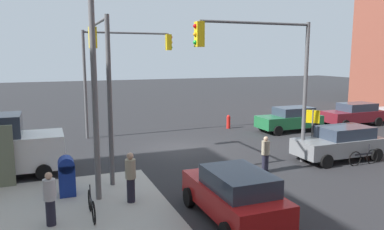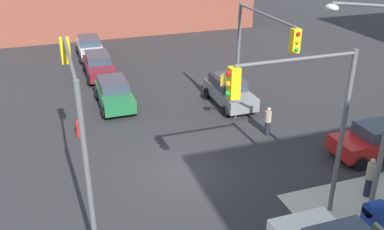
# 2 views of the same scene
# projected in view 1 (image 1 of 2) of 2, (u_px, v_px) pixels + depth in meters

# --- Properties ---
(ground_plane) EXTENTS (120.00, 120.00, 0.00)m
(ground_plane) POSITION_uv_depth(u_px,v_px,m) (181.00, 148.00, 20.39)
(ground_plane) COLOR #28282B
(traffic_signal_nw_corner) EXTENTS (5.70, 0.36, 6.50)m
(traffic_signal_nw_corner) POSITION_uv_depth(u_px,v_px,m) (266.00, 64.00, 16.38)
(traffic_signal_nw_corner) COLOR #59595B
(traffic_signal_nw_corner) RESTS_ON ground
(traffic_signal_se_corner) EXTENTS (5.64, 0.36, 6.50)m
(traffic_signal_se_corner) POSITION_uv_depth(u_px,v_px,m) (120.00, 62.00, 22.96)
(traffic_signal_se_corner) COLOR #59595B
(traffic_signal_se_corner) RESTS_ON ground
(traffic_signal_ne_corner) EXTENTS (0.36, 4.73, 6.50)m
(traffic_signal_ne_corner) POSITION_uv_depth(u_px,v_px,m) (102.00, 66.00, 15.54)
(traffic_signal_ne_corner) COLOR #59595B
(traffic_signal_ne_corner) RESTS_ON ground
(street_lamp_corner) EXTENTS (1.86, 2.17, 8.00)m
(street_lamp_corner) POSITION_uv_depth(u_px,v_px,m) (99.00, 64.00, 12.80)
(street_lamp_corner) COLOR slate
(street_lamp_corner) RESTS_ON ground
(warning_sign_two_way) EXTENTS (0.48, 0.48, 2.40)m
(warning_sign_two_way) POSITION_uv_depth(u_px,v_px,m) (312.00, 125.00, 18.38)
(warning_sign_two_way) COLOR #4C4C4C
(warning_sign_two_way) RESTS_ON ground
(mailbox_blue) EXTENTS (0.56, 0.64, 1.43)m
(mailbox_blue) POSITION_uv_depth(u_px,v_px,m) (67.00, 175.00, 13.44)
(mailbox_blue) COLOR navy
(mailbox_blue) RESTS_ON ground
(fire_hydrant) EXTENTS (0.26, 0.26, 0.94)m
(fire_hydrant) POSITION_uv_depth(u_px,v_px,m) (228.00, 121.00, 25.99)
(fire_hydrant) COLOR red
(fire_hydrant) RESTS_ON ground
(hatchback_green) EXTENTS (4.29, 2.02, 1.62)m
(hatchback_green) POSITION_uv_depth(u_px,v_px,m) (290.00, 119.00, 24.90)
(hatchback_green) COLOR #1E6638
(hatchback_green) RESTS_ON ground
(coupe_gray) EXTENTS (4.40, 2.02, 1.62)m
(coupe_gray) POSITION_uv_depth(u_px,v_px,m) (340.00, 143.00, 18.07)
(coupe_gray) COLOR slate
(coupe_gray) RESTS_ON ground
(coupe_red) EXTENTS (2.02, 4.13, 1.62)m
(coupe_red) POSITION_uv_depth(u_px,v_px,m) (234.00, 194.00, 11.37)
(coupe_red) COLOR #B21919
(coupe_red) RESTS_ON ground
(sedan_maroon) EXTENTS (4.44, 2.02, 1.62)m
(sedan_maroon) POSITION_uv_depth(u_px,v_px,m) (354.00, 114.00, 27.08)
(sedan_maroon) COLOR maroon
(sedan_maroon) RESTS_ON ground
(pedestrian_crossing) EXTENTS (0.36, 0.36, 1.56)m
(pedestrian_crossing) POSITION_uv_depth(u_px,v_px,m) (266.00, 153.00, 16.22)
(pedestrian_crossing) COLOR #9E937A
(pedestrian_crossing) RESTS_ON ground
(pedestrian_waiting) EXTENTS (0.36, 0.36, 1.64)m
(pedestrian_waiting) POSITION_uv_depth(u_px,v_px,m) (50.00, 198.00, 11.00)
(pedestrian_waiting) COLOR #B2B2B7
(pedestrian_waiting) RESTS_ON ground
(pedestrian_walking_north) EXTENTS (0.36, 0.36, 1.76)m
(pedestrian_walking_north) POSITION_uv_depth(u_px,v_px,m) (131.00, 177.00, 12.76)
(pedestrian_walking_north) COLOR #9E937A
(pedestrian_walking_north) RESTS_ON ground
(bicycle_leaning_on_fence) EXTENTS (0.05, 1.75, 0.97)m
(bicycle_leaning_on_fence) POSITION_uv_depth(u_px,v_px,m) (92.00, 206.00, 11.70)
(bicycle_leaning_on_fence) COLOR black
(bicycle_leaning_on_fence) RESTS_ON ground
(bicycle_at_crosswalk) EXTENTS (1.75, 0.05, 0.97)m
(bicycle_at_crosswalk) POSITION_uv_depth(u_px,v_px,m) (364.00, 157.00, 17.29)
(bicycle_at_crosswalk) COLOR black
(bicycle_at_crosswalk) RESTS_ON ground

